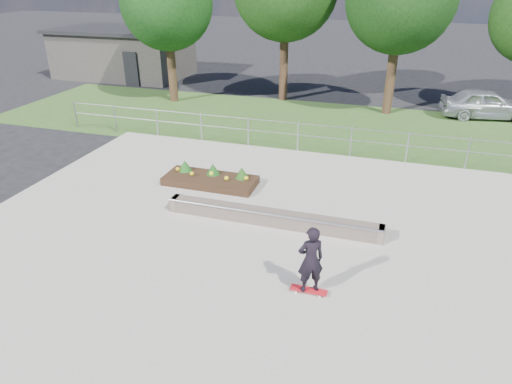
# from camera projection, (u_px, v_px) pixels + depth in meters

# --- Properties ---
(ground) EXTENTS (120.00, 120.00, 0.00)m
(ground) POSITION_uv_depth(u_px,v_px,m) (230.00, 257.00, 11.21)
(ground) COLOR black
(ground) RESTS_ON ground
(grass_verge) EXTENTS (30.00, 8.00, 0.02)m
(grass_verge) POSITION_uv_depth(u_px,v_px,m) (314.00, 125.00, 20.64)
(grass_verge) COLOR #2E4E1F
(grass_verge) RESTS_ON ground
(concrete_slab) EXTENTS (15.00, 15.00, 0.06)m
(concrete_slab) POSITION_uv_depth(u_px,v_px,m) (230.00, 256.00, 11.20)
(concrete_slab) COLOR #9B9489
(concrete_slab) RESTS_ON ground
(fence) EXTENTS (20.06, 0.06, 1.20)m
(fence) POSITION_uv_depth(u_px,v_px,m) (298.00, 133.00, 17.31)
(fence) COLOR #999BA1
(fence) RESTS_ON ground
(building) EXTENTS (8.40, 5.40, 3.00)m
(building) POSITION_uv_depth(u_px,v_px,m) (124.00, 52.00, 29.74)
(building) COLOR #32302D
(building) RESTS_ON ground
(tree_far_left) EXTENTS (4.55, 4.55, 7.15)m
(tree_far_left) POSITION_uv_depth(u_px,v_px,m) (167.00, 4.00, 22.38)
(tree_far_left) COLOR #342114
(tree_far_left) RESTS_ON ground
(grind_ledge) EXTENTS (6.00, 0.44, 0.43)m
(grind_ledge) POSITION_uv_depth(u_px,v_px,m) (272.00, 218.00, 12.43)
(grind_ledge) COLOR brown
(grind_ledge) RESTS_ON concrete_slab
(planter_bed) EXTENTS (3.00, 1.20, 0.61)m
(planter_bed) POSITION_uv_depth(u_px,v_px,m) (211.00, 178.00, 14.83)
(planter_bed) COLOR black
(planter_bed) RESTS_ON concrete_slab
(skateboarder) EXTENTS (0.80, 0.60, 1.63)m
(skateboarder) POSITION_uv_depth(u_px,v_px,m) (311.00, 260.00, 9.49)
(skateboarder) COLOR white
(skateboarder) RESTS_ON concrete_slab
(parked_car) EXTENTS (4.25, 2.28, 1.38)m
(parked_car) POSITION_uv_depth(u_px,v_px,m) (486.00, 104.00, 21.38)
(parked_car) COLOR #A5A9AE
(parked_car) RESTS_ON ground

